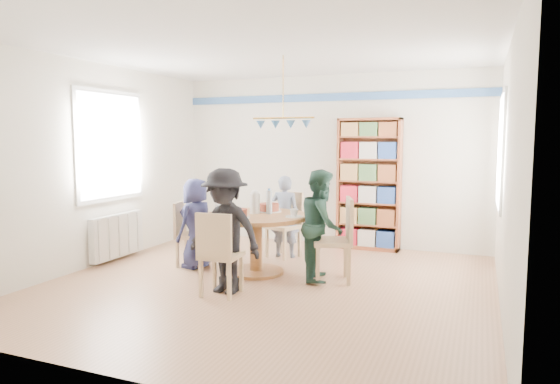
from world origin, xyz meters
The scene contains 14 objects.
ground centered at (0.00, 0.00, 0.00)m, with size 5.00×5.00×0.00m, color #A77858.
room_shell centered at (-0.26, 0.87, 1.65)m, with size 5.00×5.00×5.00m.
radiator centered at (-2.42, 0.30, 0.35)m, with size 0.12×1.00×0.60m.
dining_table centered at (-0.33, 0.41, 0.56)m, with size 1.30×1.30×0.75m.
chair_left centered at (-1.35, 0.43, 0.47)m, with size 0.45×0.45×0.86m.
chair_right centered at (0.74, 0.46, 0.55)m, with size 0.57×0.57×1.00m.
chair_far centered at (-0.31, 1.43, 0.51)m, with size 0.53×0.53×0.93m.
chair_near centered at (-0.31, -0.60, 0.51)m, with size 0.43×0.43×0.92m.
person_left centered at (-1.19, 0.39, 0.59)m, with size 0.58×0.38×1.18m, color #1B1D3C.
person_right centered at (0.52, 0.45, 0.67)m, with size 0.65×0.51×1.34m, color #1B372C.
person_far centered at (-0.32, 1.36, 0.59)m, with size 0.43×0.28×1.18m, color gray.
person_near centered at (-0.31, -0.44, 0.69)m, with size 0.89×0.51×1.38m, color black.
bookshelf centered at (0.68, 2.34, 0.99)m, with size 0.96×0.29×2.01m.
tableware centered at (-0.36, 0.44, 0.82)m, with size 1.23×1.23×0.32m.
Camera 1 is at (2.27, -5.21, 1.70)m, focal length 32.00 mm.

